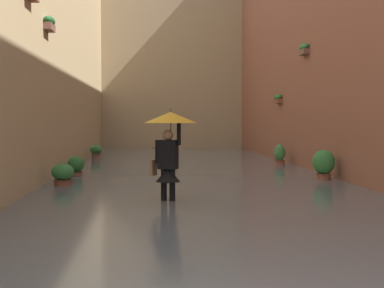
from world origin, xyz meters
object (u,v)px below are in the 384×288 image
at_px(potted_plant_mid_right, 76,167).
at_px(potted_plant_near_left, 324,165).
at_px(person_wading, 169,137).
at_px(potted_plant_far_right, 63,176).
at_px(potted_plant_mid_left, 280,156).
at_px(potted_plant_near_right, 96,152).

xyz_separation_m(potted_plant_mid_right, potted_plant_near_left, (-6.89, 1.62, 0.16)).
height_order(person_wading, potted_plant_far_right, person_wading).
xyz_separation_m(person_wading, potted_plant_far_right, (2.57, -2.96, -1.05)).
bearing_deg(potted_plant_mid_left, potted_plant_near_left, 90.15).
xyz_separation_m(potted_plant_mid_left, potted_plant_mid_right, (6.88, 3.62, -0.06)).
bearing_deg(potted_plant_far_right, potted_plant_near_right, -89.60).
xyz_separation_m(person_wading, potted_plant_near_left, (-4.33, -3.74, -0.88)).
distance_m(potted_plant_mid_left, potted_plant_near_left, 5.24).
bearing_deg(person_wading, potted_plant_near_right, -78.02).
relative_size(potted_plant_mid_left, potted_plant_far_right, 1.29).
height_order(potted_plant_far_right, potted_plant_near_left, potted_plant_near_left).
relative_size(potted_plant_near_right, potted_plant_mid_right, 1.02).
bearing_deg(potted_plant_near_left, potted_plant_mid_right, -13.21).
bearing_deg(potted_plant_near_right, potted_plant_near_left, 128.69).
relative_size(person_wading, potted_plant_near_right, 2.80).
height_order(potted_plant_mid_left, potted_plant_near_left, potted_plant_near_left).
height_order(potted_plant_mid_left, potted_plant_mid_right, potted_plant_mid_left).
bearing_deg(potted_plant_mid_left, potted_plant_mid_right, 27.77).
distance_m(potted_plant_near_right, potted_plant_far_right, 9.49).
distance_m(person_wading, potted_plant_mid_left, 10.01).
height_order(person_wading, potted_plant_near_left, person_wading).
height_order(potted_plant_near_right, potted_plant_near_left, potted_plant_near_left).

